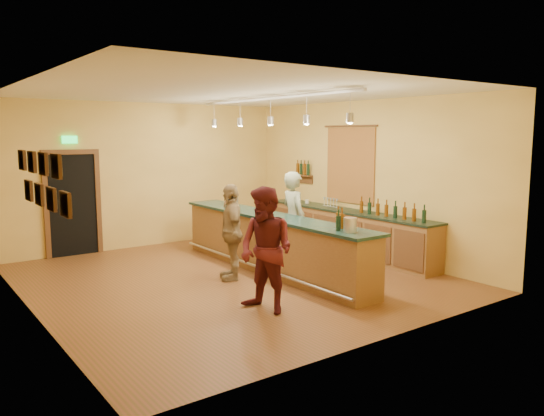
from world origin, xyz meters
TOP-DOWN VIEW (x-y plane):
  - floor at (0.00, 0.00)m, footprint 7.00×7.00m
  - ceiling at (0.00, 0.00)m, footprint 6.50×7.00m
  - wall_back at (0.00, 3.50)m, footprint 6.50×0.02m
  - wall_front at (0.00, -3.50)m, footprint 6.50×0.02m
  - wall_left at (-3.25, 0.00)m, footprint 0.02×7.00m
  - wall_right at (3.25, 0.00)m, footprint 0.02×7.00m
  - doorway at (-1.70, 3.47)m, footprint 1.15×0.09m
  - tapestry at (3.23, 0.40)m, footprint 0.03×1.40m
  - bottle_shelf at (3.17, 1.90)m, footprint 0.17×0.55m
  - picture_grid at (-3.21, -0.75)m, footprint 0.06×2.20m
  - back_counter at (2.97, 0.18)m, footprint 0.60×4.55m
  - tasting_bar at (0.84, -0.00)m, footprint 0.74×5.10m
  - pendant_track at (0.84, -0.00)m, footprint 0.11×4.60m
  - bartender at (1.39, 0.01)m, footprint 0.53×0.72m
  - customer_a at (-0.54, -1.80)m, footprint 0.87×1.01m
  - customer_b at (-0.02, -0.04)m, footprint 0.77×1.06m
  - bar_stool at (2.22, 2.20)m, footprint 0.31×0.31m

SIDE VIEW (x-z plane):
  - floor at x=0.00m, z-range 0.00..0.00m
  - back_counter at x=2.97m, z-range -0.15..1.12m
  - bar_stool at x=2.22m, z-range 0.18..0.82m
  - tasting_bar at x=0.84m, z-range -0.08..1.30m
  - customer_b at x=-0.02m, z-range 0.00..1.67m
  - customer_a at x=-0.54m, z-range 0.00..1.79m
  - bartender at x=1.39m, z-range 0.00..1.82m
  - doorway at x=-1.70m, z-range -0.11..2.36m
  - wall_back at x=0.00m, z-range 0.00..3.20m
  - wall_front at x=0.00m, z-range 0.00..3.20m
  - wall_left at x=-3.25m, z-range 0.00..3.20m
  - wall_right at x=3.25m, z-range 0.00..3.20m
  - bottle_shelf at x=3.17m, z-range 1.39..1.94m
  - tapestry at x=3.23m, z-range 1.05..2.65m
  - picture_grid at x=-3.21m, z-range 1.60..2.30m
  - pendant_track at x=0.84m, z-range 2.73..3.24m
  - ceiling at x=0.00m, z-range 3.19..3.21m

